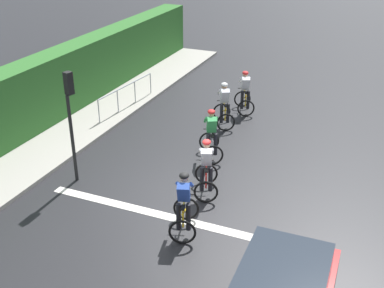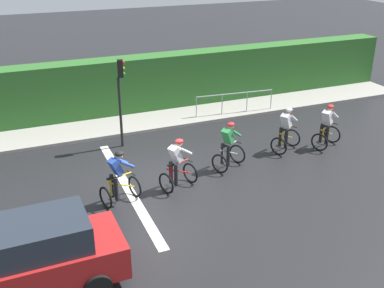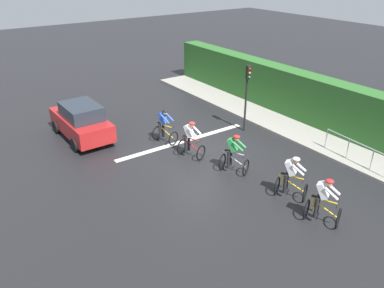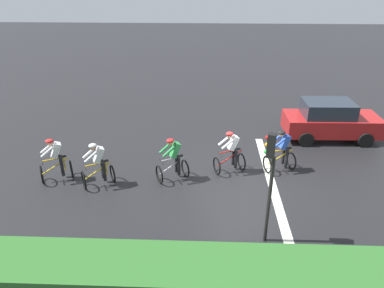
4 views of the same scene
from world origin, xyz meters
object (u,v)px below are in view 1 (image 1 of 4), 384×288
cyclist_second (224,106)px  cyclist_trailing (184,205)px  cyclist_mid (211,136)px  pedestrian_railing_kerbside (126,91)px  traffic_light_near_crossing (71,111)px  cyclist_fourth (206,169)px  cyclist_lead (245,93)px

cyclist_second → cyclist_trailing: bearing=-78.9°
cyclist_mid → cyclist_trailing: 4.09m
cyclist_mid → pedestrian_railing_kerbside: (-4.62, 2.62, -0.01)m
traffic_light_near_crossing → pedestrian_railing_kerbside: bearing=104.8°
cyclist_trailing → cyclist_fourth: bearing=94.9°
pedestrian_railing_kerbside → cyclist_second: bearing=-0.3°
traffic_light_near_crossing → pedestrian_railing_kerbside: 5.81m
cyclist_mid → cyclist_trailing: bearing=-78.5°
cyclist_mid → cyclist_fourth: 2.20m
cyclist_mid → cyclist_fourth: bearing=-72.7°
cyclist_second → cyclist_lead: bearing=80.0°
cyclist_trailing → traffic_light_near_crossing: 4.40m
cyclist_lead → cyclist_trailing: 8.27m
cyclist_fourth → traffic_light_near_crossing: 4.15m
cyclist_lead → cyclist_fourth: same height
cyclist_lead → cyclist_trailing: (1.01, -8.21, 0.00)m
cyclist_trailing → traffic_light_near_crossing: size_ratio=0.50×
cyclist_second → cyclist_mid: size_ratio=1.00×
cyclist_fourth → pedestrian_railing_kerbside: size_ratio=0.46×
cyclist_mid → cyclist_second: bearing=100.5°
cyclist_second → cyclist_trailing: size_ratio=1.00×
cyclist_mid → pedestrian_railing_kerbside: bearing=150.5°
cyclist_fourth → cyclist_trailing: bearing=-85.1°
cyclist_lead → pedestrian_railing_kerbside: (-4.42, -1.58, -0.01)m
cyclist_fourth → pedestrian_railing_kerbside: 7.07m
cyclist_lead → cyclist_second: (-0.28, -1.60, 0.00)m
cyclist_lead → cyclist_mid: bearing=-87.3°
cyclist_lead → cyclist_fourth: (0.85, -6.30, 0.00)m
cyclist_trailing → traffic_light_near_crossing: bearing=163.5°
cyclist_mid → traffic_light_near_crossing: size_ratio=0.50×
cyclist_lead → cyclist_fourth: bearing=-82.3°
traffic_light_near_crossing → cyclist_mid: bearing=41.7°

